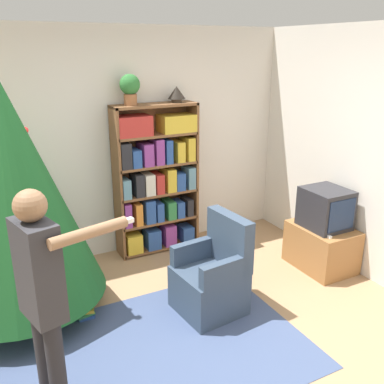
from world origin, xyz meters
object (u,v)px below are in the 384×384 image
object	(u,v)px
potted_plant	(130,87)
table_lamp	(177,93)
standing_person	(43,295)
television	(326,208)
bookshelf	(156,178)
christmas_tree	(11,191)
armchair	(213,278)

from	to	relation	value
potted_plant	table_lamp	distance (m)	0.56
table_lamp	standing_person	bearing A→B (deg)	-132.00
television	potted_plant	size ratio (longest dim) A/B	1.44
television	standing_person	world-z (taller)	standing_person
bookshelf	table_lamp	world-z (taller)	table_lamp
christmas_tree	standing_person	world-z (taller)	christmas_tree
bookshelf	standing_person	world-z (taller)	bookshelf
armchair	bookshelf	bearing A→B (deg)	172.34
bookshelf	television	bearing A→B (deg)	-41.49
armchair	standing_person	bearing A→B (deg)	-73.06
christmas_tree	armchair	bearing A→B (deg)	-25.27
table_lamp	armchair	bearing A→B (deg)	-102.91
standing_person	table_lamp	distance (m)	2.95
armchair	table_lamp	distance (m)	2.13
armchair	standing_person	size ratio (longest dim) A/B	0.57
standing_person	table_lamp	size ratio (longest dim) A/B	8.14
armchair	table_lamp	bearing A→B (deg)	161.22
bookshelf	armchair	bearing A→B (deg)	-91.79
bookshelf	table_lamp	xyz separation A→B (m)	(0.28, 0.01, 0.96)
armchair	potted_plant	world-z (taller)	potted_plant
table_lamp	bookshelf	bearing A→B (deg)	-178.69
standing_person	potted_plant	xyz separation A→B (m)	(1.33, 2.09, 0.99)
potted_plant	television	bearing A→B (deg)	-36.91
armchair	christmas_tree	bearing A→B (deg)	-121.13
television	table_lamp	bearing A→B (deg)	132.10
television	armchair	xyz separation A→B (m)	(-1.49, -0.15, -0.38)
standing_person	table_lamp	xyz separation A→B (m)	(1.88, 2.09, 0.90)
bookshelf	christmas_tree	bearing A→B (deg)	-156.75
christmas_tree	armchair	distance (m)	1.94
armchair	potted_plant	xyz separation A→B (m)	(-0.22, 1.44, 1.63)
television	armchair	distance (m)	1.55
christmas_tree	potted_plant	distance (m)	1.69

